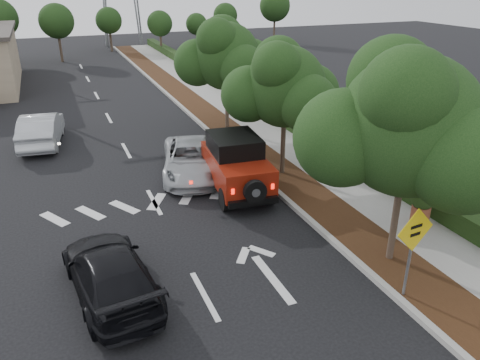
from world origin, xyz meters
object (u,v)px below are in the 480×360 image
silver_suv_ahead (191,159)px  black_suv_oncoming (110,273)px  red_jeep (235,163)px  speed_hump_sign (413,241)px

silver_suv_ahead → black_suv_oncoming: 8.19m
red_jeep → black_suv_oncoming: bearing=-133.0°
red_jeep → black_suv_oncoming: red_jeep is taller
red_jeep → speed_hump_sign: speed_hump_sign is taller
black_suv_oncoming → speed_hump_sign: size_ratio=1.84×
silver_suv_ahead → black_suv_oncoming: size_ratio=1.08×
black_suv_oncoming → silver_suv_ahead: bearing=-128.3°
silver_suv_ahead → speed_hump_sign: (2.72, -10.05, 1.06)m
black_suv_oncoming → speed_hump_sign: (7.05, -3.10, 1.08)m
silver_suv_ahead → speed_hump_sign: 10.47m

